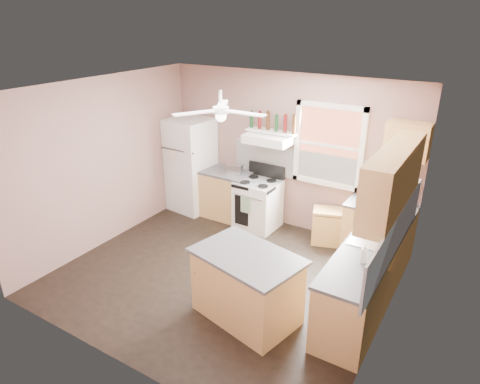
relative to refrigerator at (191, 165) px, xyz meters
The scene contains 32 objects.
floor 2.62m from the refrigerator, 42.22° to the right, with size 4.50×4.50×0.00m, color black.
ceiling 3.06m from the refrigerator, 42.22° to the right, with size 4.50×4.50×0.00m, color white.
wall_back 1.92m from the refrigerator, 11.28° to the left, with size 4.50×0.05×2.70m, color #85615A.
wall_right 4.45m from the refrigerator, 22.02° to the right, with size 0.05×4.00×2.70m, color #85615A.
wall_left 1.78m from the refrigerator, 105.03° to the right, with size 0.05×4.00×2.70m, color #85615A.
backsplash_back 2.32m from the refrigerator, ahead, with size 2.90×0.03×0.55m, color white.
backsplash_right 4.30m from the refrigerator, 18.50° to the right, with size 0.03×2.60×0.55m, color white.
window_view 2.70m from the refrigerator, ahead, with size 1.00×0.02×1.20m, color brown.
window_frame 2.69m from the refrigerator, ahead, with size 1.16×0.07×1.36m, color white.
refrigerator is the anchor object (origin of this frame).
base_cabinet_left 0.90m from the refrigerator, ahead, with size 0.90×0.60×0.86m, color tan.
counter_left 0.77m from the refrigerator, ahead, with size 0.92×0.62×0.04m, color #434345.
toaster 0.99m from the refrigerator, ahead, with size 0.28×0.16×0.18m, color silver.
stove 1.55m from the refrigerator, ahead, with size 0.70×0.64×0.86m, color white.
range_hood 1.76m from the refrigerator, ahead, with size 0.78×0.50×0.14m, color white.
bottle_shelf 1.82m from the refrigerator, ahead, with size 0.90×0.26×0.03m, color white.
cart 2.85m from the refrigerator, ahead, with size 0.54×0.36×0.54m, color tan.
base_cabinet_corner 3.61m from the refrigerator, ahead, with size 1.00×0.60×0.86m, color tan.
base_cabinet_right 4.04m from the refrigerator, 19.79° to the right, with size 0.60×2.20×0.86m, color tan.
counter_corner 3.58m from the refrigerator, ahead, with size 1.02×0.62×0.04m, color #434345.
counter_right 4.01m from the refrigerator, 19.84° to the right, with size 0.62×2.22×0.04m, color #434345.
sink 3.94m from the refrigerator, 17.11° to the right, with size 0.55×0.45×0.03m, color silver.
faucet 4.10m from the refrigerator, 16.45° to the right, with size 0.03×0.03×0.14m, color silver.
upper_cabinet_right 4.17m from the refrigerator, 16.53° to the right, with size 0.33×1.80×0.76m, color tan.
upper_cabinet_corner 3.92m from the refrigerator, ahead, with size 0.60×0.33×0.52m, color tan.
paper_towel 3.92m from the refrigerator, ahead, with size 0.12×0.12×0.26m, color white.
island 3.46m from the refrigerator, 41.15° to the right, with size 1.22×0.77×0.86m, color tan.
island_top 3.43m from the refrigerator, 41.15° to the right, with size 1.30×0.85×0.04m, color #434345.
ceiling_fan_hub 2.92m from the refrigerator, 42.22° to the right, with size 0.20×0.20×0.08m, color white.
soap_bottle 4.17m from the refrigerator, 23.92° to the right, with size 0.09×0.09×0.24m, color silver.
red_caddy 3.84m from the refrigerator, ahead, with size 0.18×0.12×0.10m, color red.
wine_bottles 1.90m from the refrigerator, ahead, with size 0.86×0.06×0.31m.
Camera 1 is at (2.98, -4.40, 3.59)m, focal length 32.00 mm.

